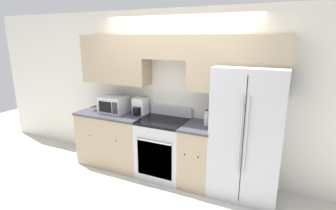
% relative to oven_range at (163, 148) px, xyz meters
% --- Properties ---
extents(ground_plane, '(12.00, 12.00, 0.00)m').
position_rel_oven_range_xyz_m(ground_plane, '(0.08, -0.31, -0.47)').
color(ground_plane, beige).
extents(wall_back, '(8.00, 0.39, 2.60)m').
position_rel_oven_range_xyz_m(wall_back, '(0.09, 0.28, 1.03)').
color(wall_back, silver).
rests_on(wall_back, ground_plane).
extents(lower_cabinets_left, '(1.21, 0.64, 0.93)m').
position_rel_oven_range_xyz_m(lower_cabinets_left, '(-0.96, 0.00, -0.00)').
color(lower_cabinets_left, tan).
rests_on(lower_cabinets_left, ground_plane).
extents(lower_cabinets_right, '(0.47, 0.64, 0.93)m').
position_rel_oven_range_xyz_m(lower_cabinets_right, '(0.58, -0.00, -0.00)').
color(lower_cabinets_right, tan).
rests_on(lower_cabinets_right, ground_plane).
extents(oven_range, '(0.72, 0.65, 1.09)m').
position_rel_oven_range_xyz_m(oven_range, '(0.00, 0.00, 0.00)').
color(oven_range, '#B7B7BC').
rests_on(oven_range, ground_plane).
extents(refrigerator, '(0.91, 0.72, 1.81)m').
position_rel_oven_range_xyz_m(refrigerator, '(1.26, 0.03, 0.44)').
color(refrigerator, '#B7B7BC').
rests_on(refrigerator, ground_plane).
extents(microwave, '(0.45, 0.39, 0.27)m').
position_rel_oven_range_xyz_m(microwave, '(-0.95, 0.04, 0.59)').
color(microwave, '#B7B7BC').
rests_on(microwave, lower_cabinets_left).
extents(bottle, '(0.07, 0.07, 0.24)m').
position_rel_oven_range_xyz_m(bottle, '(0.67, 0.06, 0.55)').
color(bottle, silver).
rests_on(bottle, lower_cabinets_right).
extents(electric_kettle, '(0.21, 0.28, 0.26)m').
position_rel_oven_range_xyz_m(electric_kettle, '(-0.51, 0.16, 0.58)').
color(electric_kettle, white).
rests_on(electric_kettle, lower_cabinets_left).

